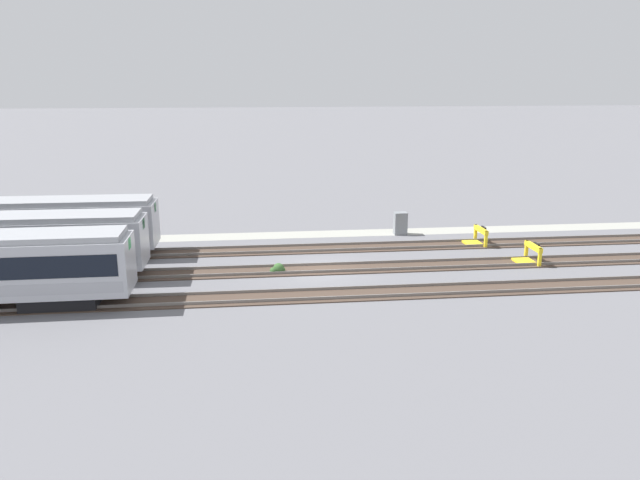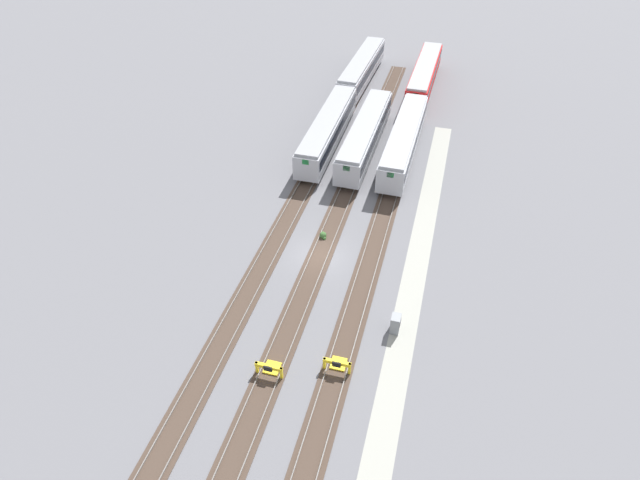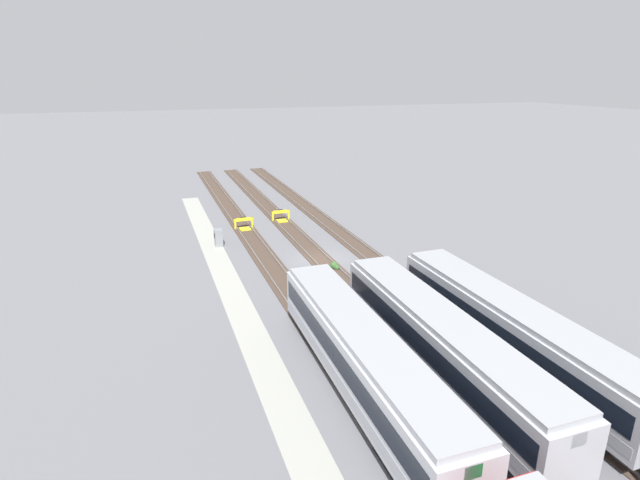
% 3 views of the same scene
% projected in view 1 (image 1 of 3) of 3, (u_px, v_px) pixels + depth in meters
% --- Properties ---
extents(ground_plane, '(400.00, 400.00, 0.00)m').
position_uv_depth(ground_plane, '(321.00, 270.00, 36.43)').
color(ground_plane, slate).
extents(service_walkway, '(54.00, 2.00, 0.01)m').
position_uv_depth(service_walkway, '(308.00, 234.00, 44.55)').
color(service_walkway, '#9E9E93').
rests_on(service_walkway, ground).
extents(rail_track_nearest, '(90.00, 2.24, 0.21)m').
position_uv_depth(rail_track_nearest, '(313.00, 249.00, 40.69)').
color(rail_track_nearest, '#47382D').
rests_on(rail_track_nearest, ground).
extents(rail_track_near_inner, '(90.00, 2.24, 0.21)m').
position_uv_depth(rail_track_near_inner, '(321.00, 269.00, 36.42)').
color(rail_track_near_inner, '#47382D').
rests_on(rail_track_near_inner, ground).
extents(rail_track_middle, '(90.00, 2.24, 0.21)m').
position_uv_depth(rail_track_middle, '(331.00, 295.00, 32.14)').
color(rail_track_middle, '#47382D').
rests_on(rail_track_middle, ground).
extents(subway_car_front_row_rightmost, '(18.03, 3.05, 3.70)m').
position_uv_depth(subway_car_front_row_rightmost, '(6.00, 227.00, 38.15)').
color(subway_car_front_row_rightmost, '#ADAFB7').
rests_on(subway_car_front_row_rightmost, ground).
extents(bumper_stop_nearest_track, '(1.36, 2.01, 1.22)m').
position_uv_depth(bumper_stop_nearest_track, '(477.00, 237.00, 41.76)').
color(bumper_stop_nearest_track, yellow).
rests_on(bumper_stop_nearest_track, ground).
extents(bumper_stop_near_inner_track, '(1.35, 2.00, 1.22)m').
position_uv_depth(bumper_stop_near_inner_track, '(529.00, 255.00, 37.67)').
color(bumper_stop_near_inner_track, yellow).
rests_on(bumper_stop_near_inner_track, ground).
extents(electrical_cabinet, '(0.90, 0.73, 1.60)m').
position_uv_depth(electrical_cabinet, '(400.00, 223.00, 44.41)').
color(electrical_cabinet, gray).
rests_on(electrical_cabinet, ground).
extents(weed_clump, '(0.92, 0.70, 0.64)m').
position_uv_depth(weed_clump, '(278.00, 269.00, 35.71)').
color(weed_clump, '#38602D').
rests_on(weed_clump, ground).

